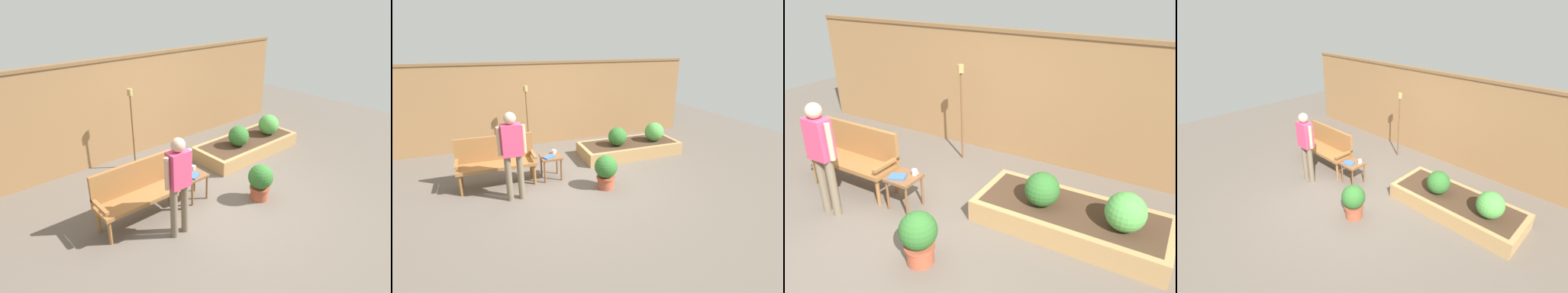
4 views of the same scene
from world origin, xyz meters
TOP-DOWN VIEW (x-y plane):
  - ground_plane at (0.00, 0.00)m, footprint 14.00×14.00m
  - fence_back at (0.00, 2.60)m, footprint 8.40×0.14m
  - garden_bench at (-1.38, 0.45)m, footprint 1.44×0.48m
  - side_table at (-0.36, 0.32)m, footprint 0.40×0.40m
  - cup_on_table at (-0.26, 0.44)m, footprint 0.11×0.08m
  - book_on_table at (-0.41, 0.26)m, footprint 0.27×0.24m
  - potted_boxwood at (0.50, -0.44)m, footprint 0.43×0.43m
  - raised_planter_bed at (1.76, 0.99)m, footprint 2.40×1.00m
  - shrub_near_bench at (1.39, 0.90)m, footprint 0.44×0.44m
  - shrub_far_corner at (2.39, 0.90)m, footprint 0.46×0.46m
  - tiki_torch at (-0.50, 2.00)m, footprint 0.10×0.10m
  - person_by_bench at (-1.14, -0.28)m, footprint 0.47×0.20m

SIDE VIEW (x-z plane):
  - ground_plane at x=0.00m, z-range 0.00..0.00m
  - raised_planter_bed at x=1.76m, z-range 0.00..0.30m
  - potted_boxwood at x=0.50m, z-range 0.04..0.68m
  - side_table at x=-0.36m, z-range 0.16..0.64m
  - book_on_table at x=-0.41m, z-range 0.48..0.51m
  - shrub_near_bench at x=1.39m, z-range 0.30..0.74m
  - cup_on_table at x=-0.26m, z-range 0.48..0.56m
  - shrub_far_corner at x=2.39m, z-range 0.30..0.76m
  - garden_bench at x=-1.38m, z-range 0.07..1.01m
  - person_by_bench at x=-1.14m, z-range 0.15..1.71m
  - fence_back at x=0.00m, z-range 0.01..2.17m
  - tiki_torch at x=-0.50m, z-range 0.31..1.96m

